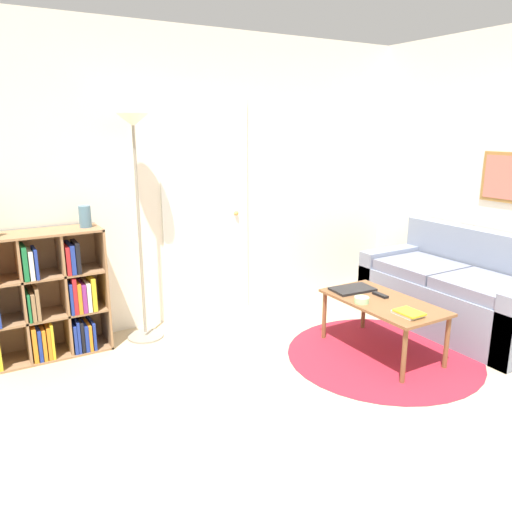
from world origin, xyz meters
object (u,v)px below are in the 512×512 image
laptop (353,289)px  bowl (362,300)px  bookshelf (42,299)px  vase_on_shelf (85,217)px  couch (459,295)px  coffee_table (383,306)px  floor_lamp (136,171)px

laptop → bowl: size_ratio=3.23×
bookshelf → vase_on_shelf: size_ratio=5.90×
couch → bookshelf: bearing=159.4°
coffee_table → bookshelf: bearing=150.5°
bookshelf → vase_on_shelf: 0.72m
vase_on_shelf → coffee_table: bearing=-34.0°
couch → laptop: (-1.04, 0.26, 0.15)m
vase_on_shelf → floor_lamp: bearing=-7.7°
bookshelf → vase_on_shelf: vase_on_shelf is taller
couch → bowl: bearing=-179.5°
laptop → bowl: 0.31m
bookshelf → couch: bearing=-20.6°
floor_lamp → couch: floor_lamp is taller
couch → vase_on_shelf: size_ratio=9.63×
bookshelf → laptop: bookshelf is taller
laptop → vase_on_shelf: bearing=152.6°
bowl → floor_lamp: bearing=138.4°
couch → laptop: size_ratio=4.45×
floor_lamp → vase_on_shelf: bearing=172.3°
floor_lamp → coffee_table: bearing=-39.2°
laptop → couch: bearing=-14.0°
coffee_table → bowl: 0.20m
bookshelf → floor_lamp: floor_lamp is taller
floor_lamp → vase_on_shelf: size_ratio=11.01×
coffee_table → laptop: 0.33m
bookshelf → laptop: (2.28, -0.99, -0.02)m
bookshelf → laptop: 2.49m
floor_lamp → couch: (2.54, -1.19, -1.13)m
bookshelf → bowl: 2.48m
bookshelf → vase_on_shelf: bearing=-0.1°
couch → vase_on_shelf: vase_on_shelf is taller
floor_lamp → bookshelf: bearing=175.9°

